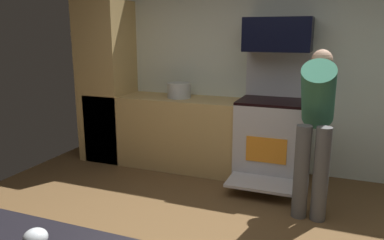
% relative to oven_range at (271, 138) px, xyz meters
% --- Properties ---
extents(wall_back, '(5.20, 0.12, 2.60)m').
position_rel_oven_range_xyz_m(wall_back, '(-0.33, 0.38, 0.79)').
color(wall_back, silver).
rests_on(wall_back, ground).
extents(lower_cabinet_run, '(2.40, 0.60, 0.90)m').
position_rel_oven_range_xyz_m(lower_cabinet_run, '(-1.23, 0.02, -0.06)').
color(lower_cabinet_run, tan).
rests_on(lower_cabinet_run, ground).
extents(cabinet_column, '(0.60, 0.60, 2.10)m').
position_rel_oven_range_xyz_m(cabinet_column, '(-2.23, 0.02, 0.54)').
color(cabinet_column, tan).
rests_on(cabinet_column, ground).
extents(oven_range, '(0.76, 1.05, 1.49)m').
position_rel_oven_range_xyz_m(oven_range, '(0.00, 0.00, 0.00)').
color(oven_range, silver).
rests_on(oven_range, ground).
extents(microwave, '(0.74, 0.38, 0.37)m').
position_rel_oven_range_xyz_m(microwave, '(0.00, 0.10, 1.17)').
color(microwave, black).
rests_on(microwave, oven_range).
extents(person_cook, '(0.31, 0.68, 1.54)m').
position_rel_oven_range_xyz_m(person_cook, '(0.50, -0.69, 0.41)').
color(person_cook, '#585858').
rests_on(person_cook, ground).
extents(wine_glass_mid, '(0.08, 0.08, 0.15)m').
position_rel_oven_range_xyz_m(wine_glass_mid, '(-0.25, -3.36, 0.51)').
color(wine_glass_mid, silver).
rests_on(wine_glass_mid, counter_island).
extents(stock_pot, '(0.29, 0.29, 0.19)m').
position_rel_oven_range_xyz_m(stock_pot, '(-1.17, 0.02, 0.49)').
color(stock_pot, silver).
rests_on(stock_pot, lower_cabinet_run).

